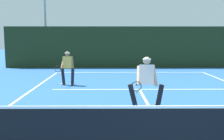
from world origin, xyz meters
TOP-DOWN VIEW (x-y plane):
  - court_line_baseline_far at (0.00, 11.66)m, footprint 9.27×0.10m
  - court_line_service at (0.00, 6.34)m, footprint 7.56×0.10m
  - court_line_centre at (0.00, 3.20)m, footprint 0.10×6.40m
  - tennis_net at (0.00, 0.00)m, footprint 10.16×0.09m
  - player_near at (-0.18, 2.99)m, footprint 1.12×0.86m
  - player_far at (-3.27, 7.36)m, footprint 0.86×0.86m
  - tennis_ball at (-0.21, 5.62)m, footprint 0.07×0.07m
  - back_fence_windscreen at (0.00, 14.10)m, footprint 17.64×0.12m
  - light_pole at (-6.27, 15.74)m, footprint 0.55×0.44m

SIDE VIEW (x-z plane):
  - court_line_baseline_far at x=0.00m, z-range 0.00..0.01m
  - court_line_service at x=0.00m, z-range 0.00..0.01m
  - court_line_centre at x=0.00m, z-range 0.00..0.01m
  - tennis_ball at x=-0.21m, z-range 0.00..0.07m
  - tennis_net at x=0.00m, z-range -0.02..1.04m
  - player_far at x=-3.27m, z-range 0.08..1.67m
  - player_near at x=-0.18m, z-range 0.09..1.78m
  - back_fence_windscreen at x=0.00m, z-range 0.00..2.97m
  - light_pole at x=-6.27m, z-range 0.87..9.20m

